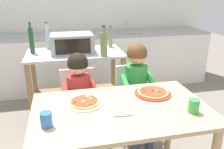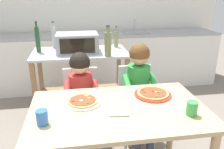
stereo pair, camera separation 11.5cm
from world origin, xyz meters
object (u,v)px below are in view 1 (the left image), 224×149
object	(u,v)px
kitchen_island_cart	(76,75)
dining_table	(121,121)
serving_spoon	(123,116)
bottle_slim_sauce	(104,44)
dining_chair_right	(133,98)
pizza_plate_white	(84,102)
bottle_squat_spirits	(31,40)
dining_chair_left	(79,104)
drinking_cup_green	(194,106)
pizza_plate_red_rimmed	(153,93)
child_in_green_shirt	(138,84)
bottle_dark_olive_oil	(47,37)
drinking_cup_blue	(46,120)
bottle_brown_beer	(110,39)
toaster_oven	(72,43)
child_in_red_shirt	(80,93)

from	to	relation	value
kitchen_island_cart	dining_table	distance (m)	1.28
kitchen_island_cart	serving_spoon	xyz separation A→B (m)	(0.22, -1.38, 0.18)
bottle_slim_sauce	dining_chair_right	bearing A→B (deg)	-53.75
pizza_plate_white	bottle_squat_spirits	bearing A→B (deg)	111.06
dining_table	dining_chair_left	distance (m)	0.74
serving_spoon	drinking_cup_green	bearing A→B (deg)	-6.37
pizza_plate_white	drinking_cup_green	world-z (taller)	drinking_cup_green
pizza_plate_red_rimmed	dining_chair_right	bearing A→B (deg)	89.98
child_in_green_shirt	bottle_dark_olive_oil	bearing A→B (deg)	131.98
dining_chair_right	pizza_plate_white	bearing A→B (deg)	-135.98
dining_chair_right	kitchen_island_cart	bearing A→B (deg)	133.01
pizza_plate_red_rimmed	serving_spoon	xyz separation A→B (m)	(-0.33, -0.29, -0.01)
drinking_cup_blue	drinking_cup_green	xyz separation A→B (m)	(0.99, -0.04, 0.00)
bottle_brown_beer	dining_chair_right	world-z (taller)	bottle_brown_beer
bottle_brown_beer	pizza_plate_red_rimmed	distance (m)	1.26
kitchen_island_cart	child_in_green_shirt	size ratio (longest dim) A/B	1.05
bottle_brown_beer	pizza_plate_red_rimmed	xyz separation A→B (m)	(0.08, -1.24, -0.20)
bottle_slim_sauce	bottle_dark_olive_oil	bearing A→B (deg)	140.74
bottle_dark_olive_oil	pizza_plate_red_rimmed	bearing A→B (deg)	-57.31
kitchen_island_cart	pizza_plate_red_rimmed	world-z (taller)	kitchen_island_cart
dining_chair_left	pizza_plate_white	size ratio (longest dim) A/B	2.90
toaster_oven	child_in_red_shirt	world-z (taller)	toaster_oven
bottle_squat_spirits	drinking_cup_blue	distance (m)	1.47
bottle_squat_spirits	pizza_plate_white	size ratio (longest dim) A/B	1.27
bottle_squat_spirits	child_in_green_shirt	size ratio (longest dim) A/B	0.33
toaster_oven	bottle_squat_spirits	xyz separation A→B (m)	(-0.45, 0.06, 0.04)
child_in_green_shirt	drinking_cup_blue	size ratio (longest dim) A/B	10.76
dining_chair_left	bottle_squat_spirits	bearing A→B (deg)	125.71
child_in_green_shirt	drinking_cup_green	world-z (taller)	child_in_green_shirt
bottle_squat_spirits	pizza_plate_white	world-z (taller)	bottle_squat_spirits
dining_table	child_in_green_shirt	bearing A→B (deg)	60.34
kitchen_island_cart	bottle_squat_spirits	bearing A→B (deg)	173.45
dining_chair_right	pizza_plate_white	size ratio (longest dim) A/B	2.90
child_in_red_shirt	pizza_plate_white	distance (m)	0.45
bottle_brown_beer	pizza_plate_red_rimmed	size ratio (longest dim) A/B	0.89
kitchen_island_cart	bottle_slim_sauce	bearing A→B (deg)	-39.81
toaster_oven	dining_chair_left	distance (m)	0.76
kitchen_island_cart	toaster_oven	bearing A→B (deg)	-179.56
bottle_slim_sauce	child_in_red_shirt	size ratio (longest dim) A/B	0.34
child_in_red_shirt	drinking_cup_green	bearing A→B (deg)	-45.01
drinking_cup_green	bottle_slim_sauce	bearing A→B (deg)	108.98
pizza_plate_white	pizza_plate_red_rimmed	size ratio (longest dim) A/B	0.94
kitchen_island_cart	pizza_plate_white	xyz separation A→B (m)	(-0.02, -1.13, 0.19)
bottle_squat_spirits	dining_chair_left	xyz separation A→B (m)	(0.46, -0.64, -0.54)
bottle_squat_spirits	pizza_plate_white	bearing A→B (deg)	-68.94
bottle_squat_spirits	child_in_red_shirt	bearing A→B (deg)	-58.88
serving_spoon	toaster_oven	bearing A→B (deg)	100.00
bottle_brown_beer	bottle_dark_olive_oil	world-z (taller)	bottle_dark_olive_oil
bottle_dark_olive_oil	drinking_cup_green	xyz separation A→B (m)	(1.01, -1.68, -0.20)
dining_table	pizza_plate_red_rimmed	world-z (taller)	pizza_plate_red_rimmed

